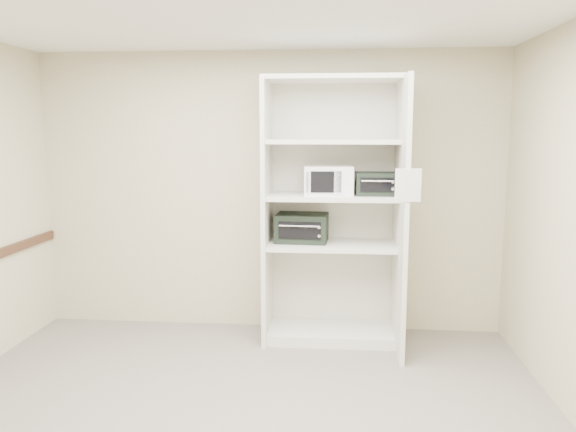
# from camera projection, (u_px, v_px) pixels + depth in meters

# --- Properties ---
(floor) EXTENTS (4.50, 4.00, 0.01)m
(floor) POSITION_uv_depth(u_px,v_px,m) (234.00, 428.00, 3.70)
(floor) COLOR #6B655D
(floor) RESTS_ON ground
(ceiling) EXTENTS (4.50, 4.00, 0.01)m
(ceiling) POSITION_uv_depth(u_px,v_px,m) (227.00, 1.00, 3.30)
(ceiling) COLOR white
(wall_back) EXTENTS (4.50, 0.02, 2.70)m
(wall_back) POSITION_uv_depth(u_px,v_px,m) (269.00, 192.00, 5.47)
(wall_back) COLOR beige
(wall_back) RESTS_ON ground
(wall_front) EXTENTS (4.50, 0.02, 2.70)m
(wall_front) POSITION_uv_depth(u_px,v_px,m) (93.00, 351.00, 1.53)
(wall_front) COLOR beige
(wall_front) RESTS_ON ground
(shelving_unit) EXTENTS (1.24, 0.92, 2.42)m
(shelving_unit) POSITION_uv_depth(u_px,v_px,m) (337.00, 220.00, 5.15)
(shelving_unit) COLOR silver
(shelving_unit) RESTS_ON floor
(microwave) EXTENTS (0.46, 0.36, 0.26)m
(microwave) POSITION_uv_depth(u_px,v_px,m) (328.00, 180.00, 5.09)
(microwave) COLOR white
(microwave) RESTS_ON shelving_unit
(toaster_oven_upper) EXTENTS (0.36, 0.27, 0.20)m
(toaster_oven_upper) POSITION_uv_depth(u_px,v_px,m) (376.00, 184.00, 5.05)
(toaster_oven_upper) COLOR black
(toaster_oven_upper) RESTS_ON shelving_unit
(toaster_oven_lower) EXTENTS (0.49, 0.38, 0.26)m
(toaster_oven_lower) POSITION_uv_depth(u_px,v_px,m) (302.00, 228.00, 5.23)
(toaster_oven_lower) COLOR black
(toaster_oven_lower) RESTS_ON shelving_unit
(paper_sign) EXTENTS (0.20, 0.02, 0.26)m
(paper_sign) POSITION_uv_depth(u_px,v_px,m) (408.00, 185.00, 4.43)
(paper_sign) COLOR white
(paper_sign) RESTS_ON shelving_unit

